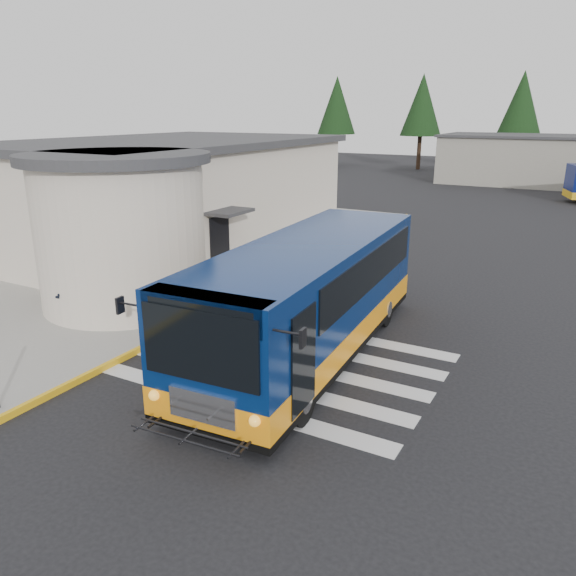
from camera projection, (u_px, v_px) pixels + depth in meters
The scene contains 8 objects.
ground at pixel (310, 354), 14.88m from camera, with size 140.00×140.00×0.00m, color black.
sidewalk at pixel (154, 271), 22.36m from camera, with size 10.00×34.00×0.15m, color gray.
curb_strip at pixel (260, 289), 20.07m from camera, with size 0.12×34.00×0.16m, color gold.
station_building at pixel (164, 196), 24.88m from camera, with size 12.70×18.70×4.80m.
crosswalk at pixel (279, 361), 14.44m from camera, with size 8.00×5.35×0.01m.
transit_bus at pixel (308, 302), 14.46m from camera, with size 3.99×10.89×3.03m.
pedestrian_a at pixel (77, 298), 16.25m from camera, with size 0.62×0.40×1.69m, color black.
pedestrian_b at pixel (60, 295), 16.38m from camera, with size 0.86×0.67×1.76m, color black.
Camera 1 is at (6.11, -12.23, 6.16)m, focal length 35.00 mm.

